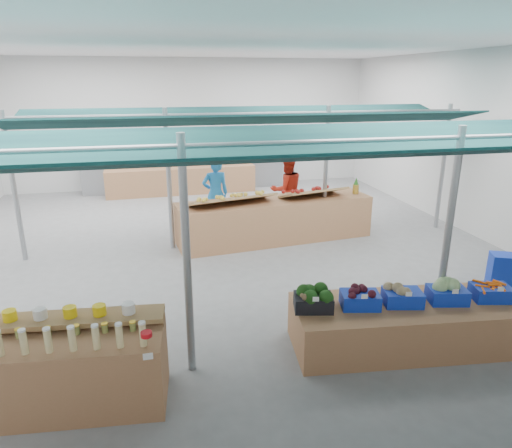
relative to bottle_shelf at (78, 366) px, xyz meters
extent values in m
plane|color=slate|center=(2.30, 4.33, -0.47)|extent=(13.00, 13.00, 0.00)
plane|color=silver|center=(2.30, 4.33, 3.73)|extent=(13.00, 13.00, 0.00)
plane|color=silver|center=(2.30, 10.83, 1.63)|extent=(12.00, 0.00, 12.00)
plane|color=silver|center=(8.30, 4.33, 1.63)|extent=(0.00, 13.00, 13.00)
cylinder|color=gray|center=(-1.70, 4.83, 1.03)|extent=(0.10, 0.10, 3.00)
cylinder|color=gray|center=(1.30, 0.33, 1.03)|extent=(0.10, 0.10, 3.00)
cylinder|color=gray|center=(1.30, 4.83, 1.03)|extent=(0.10, 0.10, 3.00)
cylinder|color=gray|center=(4.80, 0.33, 1.03)|extent=(0.10, 0.10, 3.00)
cylinder|color=gray|center=(4.80, 4.83, 1.03)|extent=(0.10, 0.10, 3.00)
cylinder|color=gray|center=(7.80, 4.83, 1.03)|extent=(0.10, 0.10, 3.00)
cylinder|color=gray|center=(3.05, 0.33, 2.38)|extent=(10.00, 0.06, 0.06)
cylinder|color=gray|center=(3.05, 4.83, 2.38)|extent=(10.00, 0.06, 0.06)
cube|color=black|center=(3.05, -0.32, 2.31)|extent=(9.50, 1.28, 0.30)
cube|color=black|center=(3.05, 0.98, 2.31)|extent=(9.50, 1.28, 0.30)
cube|color=black|center=(3.05, 4.18, 2.31)|extent=(9.50, 1.28, 0.30)
cube|color=black|center=(3.05, 5.48, 2.31)|extent=(9.50, 1.28, 0.30)
cube|color=#B23F33|center=(-0.20, 10.33, 0.53)|extent=(2.00, 0.50, 2.00)
cube|color=#B23F33|center=(4.30, 10.33, 0.53)|extent=(2.00, 0.50, 2.00)
cube|color=#976642|center=(0.00, -0.04, -0.04)|extent=(2.02, 1.05, 0.87)
cube|color=#997247|center=(0.02, 0.23, 0.47)|extent=(1.97, 0.57, 0.06)
cube|color=#976642|center=(4.33, 0.20, -0.15)|extent=(3.38, 1.45, 0.64)
cube|color=#976642|center=(3.63, 4.84, 0.01)|extent=(4.53, 1.56, 0.95)
cube|color=#976642|center=(1.87, 9.92, -0.04)|extent=(4.74, 1.10, 0.85)
cube|color=#1130BB|center=(6.96, 1.54, -0.17)|extent=(0.60, 0.52, 0.60)
imported|color=#1D74BD|center=(2.43, 5.94, 0.42)|extent=(0.69, 0.50, 1.77)
imported|color=#B62616|center=(4.23, 5.94, 0.42)|extent=(0.93, 0.77, 1.77)
cube|color=black|center=(2.93, 0.36, 0.27)|extent=(0.56, 0.45, 0.20)
cube|color=white|center=(2.88, 0.14, 0.43)|extent=(0.08, 0.03, 0.06)
cube|color=#1130BB|center=(3.56, 0.29, 0.27)|extent=(0.56, 0.45, 0.20)
cube|color=white|center=(3.51, 0.07, 0.43)|extent=(0.08, 0.03, 0.06)
cube|color=#1130BB|center=(4.15, 0.22, 0.27)|extent=(0.56, 0.45, 0.20)
cube|color=white|center=(4.10, 0.01, 0.43)|extent=(0.08, 0.03, 0.06)
cube|color=#1130BB|center=(4.78, 0.15, 0.27)|extent=(0.56, 0.45, 0.20)
cube|color=white|center=(4.74, -0.06, 0.43)|extent=(0.08, 0.03, 0.06)
cube|color=#1130BB|center=(5.42, 0.08, 0.27)|extent=(0.56, 0.45, 0.20)
cube|color=white|center=(5.37, -0.13, 0.43)|extent=(0.08, 0.03, 0.06)
sphere|color=brown|center=(2.78, 0.26, 0.41)|extent=(0.09, 0.09, 0.09)
sphere|color=brown|center=(2.73, 0.24, 0.45)|extent=(0.06, 0.06, 0.06)
cylinder|color=red|center=(0.80, -0.57, 0.63)|extent=(0.12, 0.12, 0.05)
cube|color=white|center=(0.80, -0.63, 0.41)|extent=(0.10, 0.01, 0.07)
cube|color=#997247|center=(2.59, 4.61, 0.60)|extent=(2.01, 1.10, 0.26)
cube|color=#997247|center=(4.53, 4.83, 0.60)|extent=(1.62, 1.01, 0.26)
cylinder|color=#8C6019|center=(5.63, 4.96, 0.59)|extent=(0.14, 0.14, 0.22)
cone|color=#26661E|center=(5.63, 4.96, 0.78)|extent=(0.12, 0.12, 0.18)
camera|label=1|loc=(0.97, -4.75, 3.10)|focal=32.00mm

